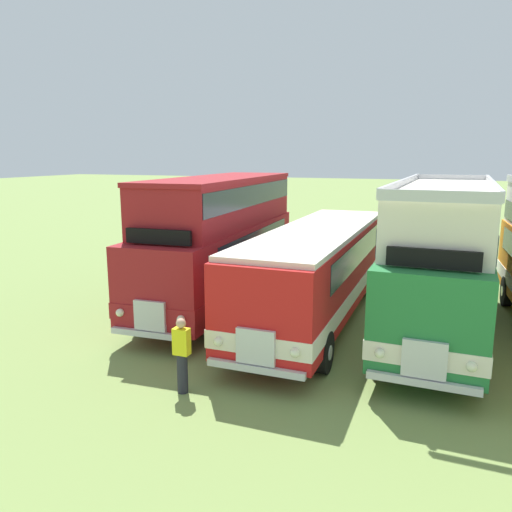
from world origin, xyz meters
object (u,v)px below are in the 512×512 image
bus_second_in_row (319,266)px  bus_third_in_row (441,254)px  bus_first_in_row (221,236)px  marshal_person (182,355)px

bus_second_in_row → bus_third_in_row: 3.67m
bus_first_in_row → bus_third_in_row: (7.22, -0.20, -0.11)m
bus_first_in_row → bus_second_in_row: 3.70m
marshal_person → bus_second_in_row: bearing=75.4°
bus_first_in_row → marshal_person: (2.02, -6.49, -1.58)m
bus_second_in_row → bus_third_in_row: bearing=3.2°
bus_third_in_row → marshal_person: 8.29m
bus_first_in_row → bus_third_in_row: size_ratio=0.95×
bus_second_in_row → marshal_person: (-1.59, -6.09, -0.87)m
bus_first_in_row → bus_second_in_row: bearing=-6.4°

